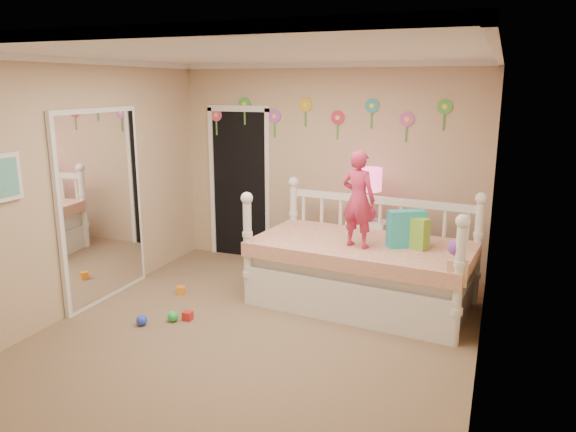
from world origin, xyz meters
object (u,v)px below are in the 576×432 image
at_px(nightstand, 367,251).
at_px(child, 358,199).
at_px(table_lamp, 369,186).
at_px(daybed, 362,248).

bearing_deg(nightstand, child, -79.80).
bearing_deg(table_lamp, child, -83.84).
height_order(daybed, child, child).
bearing_deg(daybed, child, -87.46).
bearing_deg(child, nightstand, -68.38).
bearing_deg(daybed, nightstand, 104.39).
relative_size(daybed, child, 2.33).
height_order(child, table_lamp, child).
distance_m(child, nightstand, 1.24).
bearing_deg(child, table_lamp, -68.38).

